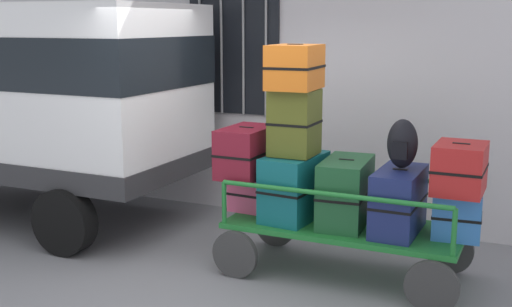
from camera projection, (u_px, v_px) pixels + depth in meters
ground_plane at (224, 278)px, 6.04m from camera, size 40.00×40.00×0.00m
building_wall at (310, 11)px, 7.53m from camera, size 12.00×0.38×5.00m
van at (21, 88)px, 7.72m from camera, size 4.32×1.97×2.56m
luggage_cart at (344, 235)px, 6.03m from camera, size 2.26×1.03×0.50m
cart_railing at (345, 189)px, 5.94m from camera, size 2.14×0.89×0.42m
suitcase_left_bottom at (249, 193)px, 6.42m from camera, size 0.39×0.29×0.37m
suitcase_left_middle at (246, 152)px, 6.28m from camera, size 0.42×0.69×0.49m
suitcase_midleft_bottom at (294, 187)px, 6.15m from camera, size 0.50×0.78×0.63m
suitcase_midleft_middle at (295, 122)px, 6.01m from camera, size 0.41×0.44×0.62m
suitcase_midleft_top at (295, 67)px, 5.90m from camera, size 0.46×0.60×0.41m
suitcase_center_bottom at (346, 192)px, 5.97m from camera, size 0.47×0.79×0.62m
suitcase_midright_bottom at (399, 201)px, 5.74m from camera, size 0.39×0.76×0.58m
suitcase_right_bottom at (457, 215)px, 5.59m from camera, size 0.44×0.37×0.42m
suitcase_right_middle at (460, 168)px, 5.48m from camera, size 0.43×0.55×0.43m
backpack at (402, 144)px, 5.67m from camera, size 0.27×0.22×0.44m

